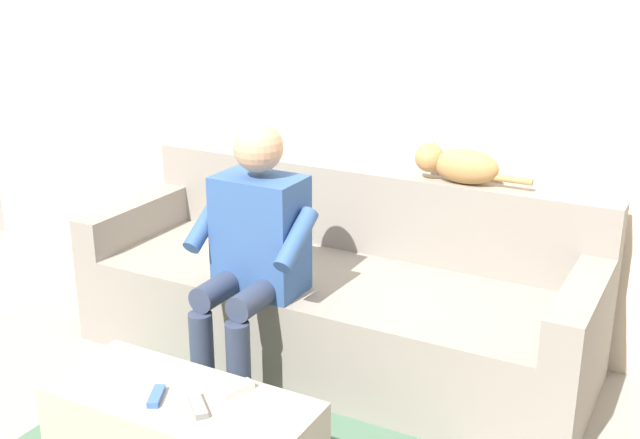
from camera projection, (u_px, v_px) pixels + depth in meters
name	position (u px, v px, depth m)	size (l,w,h in m)	color
ground_plane	(254.00, 429.00, 3.16)	(8.00, 8.00, 0.00)	gray
back_wall	(383.00, 75.00, 3.74)	(5.51, 0.06, 2.51)	beige
couch	(336.00, 299.00, 3.66)	(2.35, 0.84, 0.83)	gray
person_solo_seated	(253.00, 244.00, 3.29)	(0.52, 0.50, 1.16)	#335693
cat_on_backrest	(457.00, 164.00, 3.51)	(0.54, 0.14, 0.17)	#B7844C
remote_white	(236.00, 389.00, 2.68)	(0.13, 0.04, 0.03)	white
remote_blue	(156.00, 396.00, 2.64)	(0.12, 0.04, 0.02)	#3860B7
remote_gray	(198.00, 405.00, 2.58)	(0.15, 0.04, 0.02)	gray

